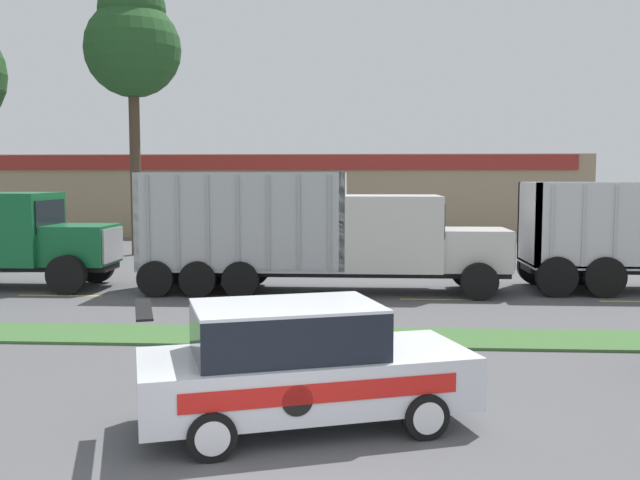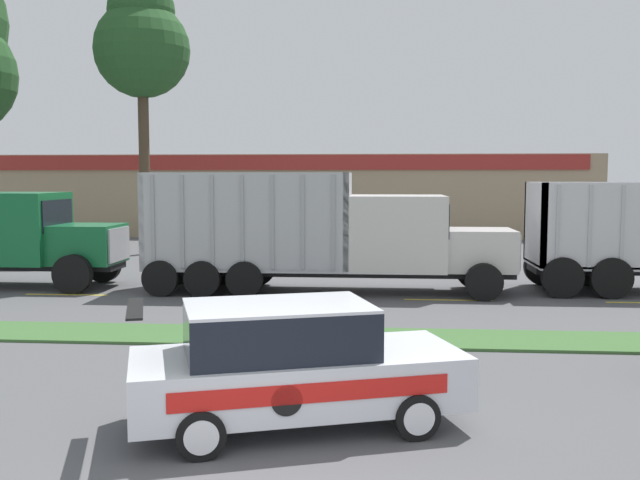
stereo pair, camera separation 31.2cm
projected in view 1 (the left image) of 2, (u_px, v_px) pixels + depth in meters
The scene contains 8 objects.
grass_verge at pixel (331, 337), 14.86m from camera, with size 120.00×1.78×0.06m, color #3D6633.
centre_line_3 at pixel (60, 295), 20.20m from camera, with size 2.40×0.14×0.01m, color yellow.
centre_line_4 at pixel (249, 297), 19.87m from camera, with size 2.40×0.14×0.01m, color yellow.
centre_line_5 at pixel (444, 299), 19.55m from camera, with size 2.40×0.14×0.01m, color yellow.
dump_truck_trail at pixel (348, 240), 20.69m from camera, with size 10.62×2.61×3.49m.
rally_car at pixel (300, 364), 9.57m from camera, with size 4.76×3.12×1.72m.
store_building_backdrop at pixel (262, 194), 44.64m from camera, with size 37.09×12.10×4.57m.
tree_behind_left at pixel (133, 41), 29.95m from camera, with size 4.05×4.05×11.76m.
Camera 1 is at (0.66, -6.28, 3.38)m, focal length 40.00 mm.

